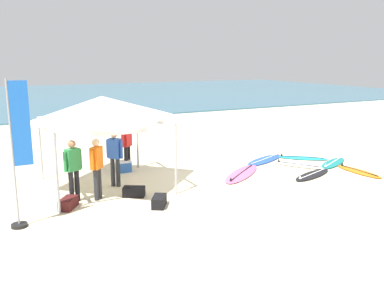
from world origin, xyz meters
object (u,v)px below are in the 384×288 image
(surfboard_pink, at_px, (242,174))
(banner_flag, at_px, (19,160))
(surfboard_cyan, at_px, (302,158))
(canopy_tent, at_px, (102,108))
(gear_bag_near_tent, at_px, (159,201))
(surfboard_black, at_px, (312,175))
(surfboard_blue, at_px, (265,160))
(surfboard_white, at_px, (298,165))
(cooler_box, at_px, (124,166))
(surfboard_teal, at_px, (333,163))
(person_green, at_px, (73,167))
(gear_bag_on_sand, at_px, (68,203))
(person_orange, at_px, (97,165))
(person_blue, at_px, (115,155))
(person_red, at_px, (127,143))
(surfboard_orange, at_px, (359,171))
(gear_bag_by_pole, at_px, (134,192))

(surfboard_pink, relative_size, banner_flag, 0.72)
(surfboard_cyan, bearing_deg, canopy_tent, 179.76)
(canopy_tent, bearing_deg, banner_flag, -139.74)
(banner_flag, height_order, gear_bag_near_tent, banner_flag)
(surfboard_pink, xyz_separation_m, surfboard_black, (2.01, -1.19, 0.00))
(surfboard_blue, distance_m, surfboard_white, 1.33)
(surfboard_pink, relative_size, surfboard_cyan, 1.36)
(cooler_box, bearing_deg, surfboard_teal, -18.89)
(person_green, height_order, gear_bag_on_sand, person_green)
(surfboard_teal, bearing_deg, person_orange, 179.18)
(surfboard_cyan, height_order, gear_bag_near_tent, gear_bag_near_tent)
(surfboard_white, xyz_separation_m, person_orange, (-7.34, -0.23, 0.95))
(person_blue, xyz_separation_m, gear_bag_near_tent, (0.52, -2.21, -0.85))
(surfboard_teal, distance_m, surfboard_cyan, 1.23)
(surfboard_pink, relative_size, surfboard_white, 1.37)
(surfboard_blue, distance_m, person_red, 5.30)
(surfboard_cyan, distance_m, person_orange, 8.34)
(cooler_box, bearing_deg, surfboard_white, -19.87)
(surfboard_orange, relative_size, person_orange, 1.07)
(surfboard_black, relative_size, cooler_box, 4.05)
(person_blue, relative_size, gear_bag_near_tent, 2.85)
(gear_bag_near_tent, relative_size, gear_bag_by_pole, 1.00)
(surfboard_blue, distance_m, surfboard_cyan, 1.53)
(person_orange, xyz_separation_m, gear_bag_on_sand, (-0.87, -0.35, -0.85))
(person_orange, xyz_separation_m, banner_flag, (-1.99, -1.06, 0.59))
(surfboard_pink, height_order, surfboard_cyan, same)
(person_red, distance_m, person_orange, 2.92)
(surfboard_cyan, relative_size, gear_bag_by_pole, 2.97)
(surfboard_white, distance_m, person_red, 6.19)
(surfboard_blue, relative_size, gear_bag_on_sand, 3.91)
(surfboard_teal, height_order, surfboard_pink, same)
(surfboard_orange, bearing_deg, surfboard_white, 128.80)
(surfboard_teal, xyz_separation_m, surfboard_orange, (-0.08, -1.24, 0.00))
(person_blue, distance_m, cooler_box, 1.78)
(surfboard_orange, bearing_deg, banner_flag, 178.36)
(surfboard_black, relative_size, person_blue, 1.19)
(surfboard_pink, distance_m, person_green, 5.60)
(person_red, height_order, person_blue, same)
(surfboard_teal, distance_m, banner_flag, 10.85)
(surfboard_black, xyz_separation_m, gear_bag_by_pole, (-5.96, 0.72, 0.10))
(surfboard_teal, height_order, gear_bag_by_pole, gear_bag_by_pole)
(person_blue, relative_size, gear_bag_by_pole, 2.85)
(person_orange, bearing_deg, surfboard_pink, 2.67)
(surfboard_teal, distance_m, person_orange, 8.76)
(surfboard_cyan, relative_size, person_green, 1.04)
(surfboard_white, distance_m, banner_flag, 9.55)
(surfboard_orange, bearing_deg, person_blue, 163.82)
(canopy_tent, relative_size, surfboard_teal, 1.65)
(surfboard_cyan, distance_m, cooler_box, 6.89)
(person_orange, bearing_deg, gear_bag_by_pole, -14.14)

